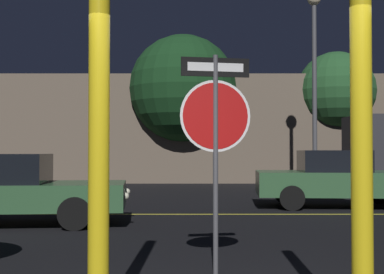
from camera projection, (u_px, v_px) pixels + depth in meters
The scene contains 10 objects.
road_center_stripe at pixel (204, 214), 12.00m from camera, with size 43.22×0.12×0.01m, color gold.
stop_sign at pixel (215, 120), 6.19m from camera, with size 0.83×0.18×2.54m.
yellow_pole_left at pixel (99, 113), 4.23m from camera, with size 0.17×0.17×3.45m, color yellow.
yellow_pole_right at pixel (361, 143), 3.98m from camera, with size 0.16×0.16×2.95m, color yellow.
passing_car_2 at pixel (3, 189), 10.30m from camera, with size 4.79×2.25×1.37m.
passing_car_3 at pixel (337, 179), 13.62m from camera, with size 4.30×2.26×1.44m.
street_lamp at pixel (314, 59), 18.61m from camera, with size 0.48×0.48×6.99m.
tree_1 at pixel (183, 89), 23.80m from camera, with size 4.79×4.79×6.61m.
tree_2 at pixel (336, 91), 24.13m from camera, with size 3.53×3.53×5.92m.
building_backdrop at pixel (145, 130), 25.13m from camera, with size 27.67×3.26×4.85m, color #6B5B4C.
Camera 1 is at (-0.27, -4.09, 1.42)m, focal length 50.00 mm.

